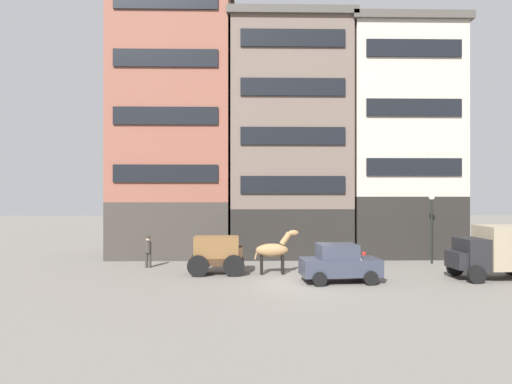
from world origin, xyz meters
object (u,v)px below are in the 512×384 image
at_px(streetlamp_curbside, 432,219).
at_px(fire_hydrant_curbside, 364,258).
at_px(cargo_wagon, 217,252).
at_px(pedestrian_officer, 148,250).
at_px(draft_horse, 274,250).
at_px(delivery_truck_near, 498,250).
at_px(sedan_dark, 339,263).

height_order(streetlamp_curbside, fire_hydrant_curbside, streetlamp_curbside).
distance_m(cargo_wagon, pedestrian_officer, 4.59).
xyz_separation_m(draft_horse, pedestrian_officer, (-7.03, 2.09, -0.29)).
bearing_deg(streetlamp_curbside, delivery_truck_near, -74.07).
bearing_deg(streetlamp_curbside, sedan_dark, -142.17).
height_order(delivery_truck_near, pedestrian_officer, delivery_truck_near).
bearing_deg(sedan_dark, streetlamp_curbside, 37.83).
bearing_deg(delivery_truck_near, draft_horse, 172.11).
height_order(pedestrian_officer, fire_hydrant_curbside, pedestrian_officer).
bearing_deg(delivery_truck_near, sedan_dark, -175.86).
bearing_deg(pedestrian_officer, delivery_truck_near, -11.36).
bearing_deg(draft_horse, sedan_dark, -35.08).
xyz_separation_m(draft_horse, sedan_dark, (2.98, -2.09, -0.36)).
relative_size(draft_horse, pedestrian_officer, 1.31).
distance_m(cargo_wagon, delivery_truck_near, 13.99).
bearing_deg(fire_hydrant_curbside, draft_horse, -155.81).
bearing_deg(pedestrian_officer, draft_horse, -16.60).
relative_size(cargo_wagon, draft_horse, 1.26).
height_order(draft_horse, sedan_dark, draft_horse).
distance_m(delivery_truck_near, streetlamp_curbside, 4.94).
xyz_separation_m(streetlamp_curbside, fire_hydrant_curbside, (-4.26, -0.66, -2.24)).
xyz_separation_m(delivery_truck_near, pedestrian_officer, (-17.98, 3.61, -0.44)).
distance_m(draft_horse, fire_hydrant_curbside, 5.96).
bearing_deg(streetlamp_curbside, cargo_wagon, -166.26).
relative_size(delivery_truck_near, fire_hydrant_curbside, 5.33).
xyz_separation_m(delivery_truck_near, sedan_dark, (-7.97, -0.58, -0.51)).
xyz_separation_m(pedestrian_officer, streetlamp_curbside, (16.67, 0.98, 1.69)).
bearing_deg(sedan_dark, pedestrian_officer, 157.29).
distance_m(pedestrian_officer, streetlamp_curbside, 16.78).
bearing_deg(cargo_wagon, fire_hydrant_curbside, 16.20).
xyz_separation_m(draft_horse, streetlamp_curbside, (9.64, 3.08, 1.40)).
relative_size(delivery_truck_near, pedestrian_officer, 2.46).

